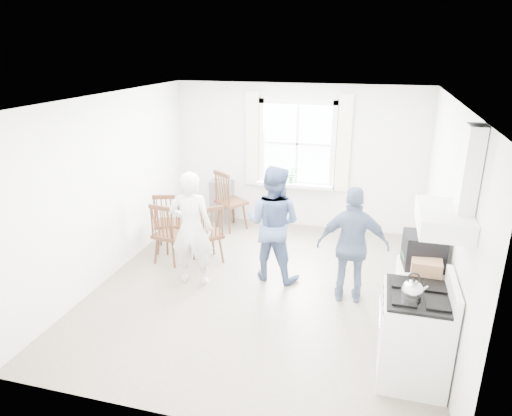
# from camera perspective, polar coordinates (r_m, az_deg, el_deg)

# --- Properties ---
(room_shell) EXTENTS (4.62, 5.12, 2.64)m
(room_shell) POSITION_cam_1_polar(r_m,az_deg,el_deg) (5.97, 0.87, 1.01)
(room_shell) COLOR gray
(room_shell) RESTS_ON ground
(window_assembly) EXTENTS (1.88, 0.24, 1.70)m
(window_assembly) POSITION_cam_1_polar(r_m,az_deg,el_deg) (8.23, 5.12, 7.35)
(window_assembly) COLOR white
(window_assembly) RESTS_ON room_shell
(range_hood) EXTENTS (0.45, 0.76, 0.94)m
(range_hood) POSITION_cam_1_polar(r_m,az_deg,el_deg) (4.39, 23.34, 0.65)
(range_hood) COLOR white
(range_hood) RESTS_ON room_shell
(shelf_unit) EXTENTS (0.40, 0.30, 0.80)m
(shelf_unit) POSITION_cam_1_polar(r_m,az_deg,el_deg) (8.75, -4.28, 0.91)
(shelf_unit) COLOR slate
(shelf_unit) RESTS_ON ground
(gas_stove) EXTENTS (0.68, 0.76, 1.12)m
(gas_stove) POSITION_cam_1_polar(r_m,az_deg,el_deg) (4.97, 19.20, -14.79)
(gas_stove) COLOR white
(gas_stove) RESTS_ON ground
(kettle) EXTENTS (0.20, 0.20, 0.28)m
(kettle) POSITION_cam_1_polar(r_m,az_deg,el_deg) (4.58, 18.96, -9.73)
(kettle) COLOR silver
(kettle) RESTS_ON gas_stove
(low_cabinet) EXTENTS (0.50, 0.55, 0.90)m
(low_cabinet) POSITION_cam_1_polar(r_m,az_deg,el_deg) (5.59, 19.50, -11.14)
(low_cabinet) COLOR white
(low_cabinet) RESTS_ON ground
(stereo_stack) EXTENTS (0.46, 0.42, 0.38)m
(stereo_stack) POSITION_cam_1_polar(r_m,az_deg,el_deg) (5.34, 20.24, -5.00)
(stereo_stack) COLOR black
(stereo_stack) RESTS_ON low_cabinet
(cardboard_box) EXTENTS (0.32, 0.24, 0.20)m
(cardboard_box) POSITION_cam_1_polar(r_m,az_deg,el_deg) (5.14, 20.50, -7.18)
(cardboard_box) COLOR #A1714E
(cardboard_box) RESTS_ON low_cabinet
(windsor_chair_a) EXTENTS (0.54, 0.54, 1.03)m
(windsor_chair_a) POSITION_cam_1_polar(r_m,az_deg,el_deg) (7.41, -10.97, -1.09)
(windsor_chair_a) COLOR #422315
(windsor_chair_a) RESTS_ON ground
(windsor_chair_b) EXTENTS (0.48, 0.47, 0.99)m
(windsor_chair_b) POSITION_cam_1_polar(r_m,az_deg,el_deg) (7.04, -11.34, -2.46)
(windsor_chair_b) COLOR #422315
(windsor_chair_b) RESTS_ON ground
(windsor_chair_c) EXTENTS (0.56, 0.56, 0.96)m
(windsor_chair_c) POSITION_cam_1_polar(r_m,az_deg,el_deg) (6.96, -5.74, -2.58)
(windsor_chair_c) COLOR #422315
(windsor_chair_c) RESTS_ON ground
(person_left) EXTENTS (0.67, 0.67, 1.64)m
(person_left) POSITION_cam_1_polar(r_m,az_deg,el_deg) (6.36, -8.07, -2.58)
(person_left) COLOR silver
(person_left) RESTS_ON ground
(person_mid) EXTENTS (0.94, 0.94, 1.68)m
(person_mid) POSITION_cam_1_polar(r_m,az_deg,el_deg) (6.43, 2.16, -1.94)
(person_mid) COLOR #4B5E8B
(person_mid) RESTS_ON ground
(person_right) EXTENTS (1.01, 1.01, 1.57)m
(person_right) POSITION_cam_1_polar(r_m,az_deg,el_deg) (6.00, 12.00, -4.62)
(person_right) COLOR navy
(person_right) RESTS_ON ground
(potted_plant) EXTENTS (0.22, 0.22, 0.31)m
(potted_plant) POSITION_cam_1_polar(r_m,az_deg,el_deg) (8.27, 4.58, 4.17)
(potted_plant) COLOR #306D35
(potted_plant) RESTS_ON window_assembly
(windsor_chair_d) EXTENTS (0.65, 0.64, 1.11)m
(windsor_chair_d) POSITION_cam_1_polar(r_m,az_deg,el_deg) (8.21, -3.79, 1.69)
(windsor_chair_d) COLOR #422315
(windsor_chair_d) RESTS_ON ground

